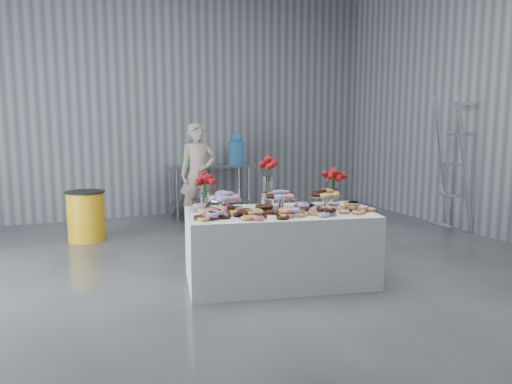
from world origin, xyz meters
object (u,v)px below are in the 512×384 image
prep_table (210,181)px  stepladder (453,164)px  display_table (279,247)px  person (198,174)px  trash_barrel (86,216)px  water_jug (236,150)px

prep_table → stepladder: bearing=-41.3°
display_table → prep_table: 3.80m
display_table → person: size_ratio=1.16×
prep_table → person: (-0.40, -0.65, 0.20)m
prep_table → stepladder: (2.99, -2.62, 0.40)m
trash_barrel → stepladder: 5.42m
person → trash_barrel: bearing=-161.9°
display_table → water_jug: size_ratio=3.43×
display_table → stepladder: stepladder is taller
person → trash_barrel: size_ratio=2.34×
water_jug → stepladder: stepladder is taller
water_jug → trash_barrel: size_ratio=0.79×
water_jug → display_table: bearing=-103.8°
prep_table → trash_barrel: bearing=-153.0°
display_table → trash_barrel: size_ratio=2.71×
water_jug → stepladder: 3.62m
display_table → trash_barrel: bearing=123.1°
prep_table → person: bearing=-121.4°
stepladder → trash_barrel: bearing=163.6°
stepladder → person: bearing=149.7°
prep_table → stepladder: stepladder is taller
water_jug → trash_barrel: bearing=-157.5°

